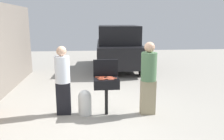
{
  "coord_description": "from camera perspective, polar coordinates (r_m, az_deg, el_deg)",
  "views": [
    {
      "loc": [
        -0.11,
        -5.3,
        2.26
      ],
      "look_at": [
        0.43,
        0.44,
        1.0
      ],
      "focal_mm": 36.75,
      "sensor_mm": 36.0,
      "label": 1
    }
  ],
  "objects": [
    {
      "name": "hot_dog_0",
      "position": [
        5.51,
        -3.5,
        -1.8
      ],
      "size": [
        0.13,
        0.04,
        0.03
      ],
      "primitive_type": "cylinder",
      "rotation": [
        0.0,
        1.57,
        -0.12
      ],
      "color": "#B74C33",
      "rests_on": "bbq_grill"
    },
    {
      "name": "bbq_grill",
      "position": [
        5.46,
        -1.42,
        -3.59
      ],
      "size": [
        0.6,
        0.44,
        0.9
      ],
      "color": "black",
      "rests_on": "ground"
    },
    {
      "name": "hot_dog_13",
      "position": [
        5.37,
        -1.51,
        -2.16
      ],
      "size": [
        0.13,
        0.03,
        0.03
      ],
      "primitive_type": "cylinder",
      "rotation": [
        0.0,
        1.57,
        0.02
      ],
      "color": "#C6593D",
      "rests_on": "bbq_grill"
    },
    {
      "name": "parked_minivan",
      "position": [
        10.8,
        1.45,
        5.73
      ],
      "size": [
        2.18,
        4.48,
        2.02
      ],
      "rotation": [
        0.0,
        0.0,
        3.1
      ],
      "color": "black",
      "rests_on": "ground"
    },
    {
      "name": "hot_dog_1",
      "position": [
        5.39,
        0.49,
        -2.11
      ],
      "size": [
        0.13,
        0.04,
        0.03
      ],
      "primitive_type": "cylinder",
      "rotation": [
        0.0,
        1.57,
        0.1
      ],
      "color": "#C6593D",
      "rests_on": "bbq_grill"
    },
    {
      "name": "person_left",
      "position": [
        5.57,
        -12.18,
        -2.0
      ],
      "size": [
        0.35,
        0.35,
        1.67
      ],
      "rotation": [
        0.0,
        0.0,
        -0.22
      ],
      "color": "black",
      "rests_on": "ground"
    },
    {
      "name": "hot_dog_8",
      "position": [
        5.41,
        -0.49,
        -2.06
      ],
      "size": [
        0.13,
        0.03,
        0.03
      ],
      "primitive_type": "cylinder",
      "rotation": [
        0.0,
        1.57,
        0.01
      ],
      "color": "#C6593D",
      "rests_on": "bbq_grill"
    },
    {
      "name": "hot_dog_4",
      "position": [
        5.33,
        -1.69,
        -2.26
      ],
      "size": [
        0.13,
        0.04,
        0.03
      ],
      "primitive_type": "cylinder",
      "rotation": [
        0.0,
        1.57,
        0.1
      ],
      "color": "#AD4228",
      "rests_on": "bbq_grill"
    },
    {
      "name": "hot_dog_11",
      "position": [
        5.45,
        -0.06,
        -1.94
      ],
      "size": [
        0.13,
        0.03,
        0.03
      ],
      "primitive_type": "cylinder",
      "rotation": [
        0.0,
        1.57,
        0.05
      ],
      "color": "#AD4228",
      "rests_on": "bbq_grill"
    },
    {
      "name": "grill_lid_open",
      "position": [
        5.59,
        -1.6,
        0.49
      ],
      "size": [
        0.6,
        0.05,
        0.42
      ],
      "primitive_type": "cube",
      "color": "black",
      "rests_on": "bbq_grill"
    },
    {
      "name": "person_right",
      "position": [
        5.53,
        9.08,
        -1.45
      ],
      "size": [
        0.37,
        0.37,
        1.77
      ],
      "rotation": [
        0.0,
        0.0,
        3.25
      ],
      "color": "gray",
      "rests_on": "ground"
    },
    {
      "name": "hot_dog_2",
      "position": [
        5.49,
        -0.9,
        -1.84
      ],
      "size": [
        0.13,
        0.03,
        0.03
      ],
      "primitive_type": "cylinder",
      "rotation": [
        0.0,
        1.57,
        -0.03
      ],
      "color": "#C6593D",
      "rests_on": "bbq_grill"
    },
    {
      "name": "ground_plane",
      "position": [
        5.76,
        -3.94,
        -10.8
      ],
      "size": [
        24.0,
        24.0,
        0.0
      ],
      "primitive_type": "plane",
      "color": "#9E998E"
    },
    {
      "name": "hot_dog_9",
      "position": [
        5.54,
        -0.55,
        -1.71
      ],
      "size": [
        0.13,
        0.03,
        0.03
      ],
      "primitive_type": "cylinder",
      "rotation": [
        0.0,
        1.57,
        0.02
      ],
      "color": "#B74C33",
      "rests_on": "bbq_grill"
    },
    {
      "name": "hot_dog_7",
      "position": [
        5.41,
        -2.67,
        -2.06
      ],
      "size": [
        0.13,
        0.04,
        0.03
      ],
      "primitive_type": "cylinder",
      "rotation": [
        0.0,
        1.57,
        0.07
      ],
      "color": "#AD4228",
      "rests_on": "bbq_grill"
    },
    {
      "name": "hot_dog_3",
      "position": [
        5.32,
        -0.34,
        -2.29
      ],
      "size": [
        0.13,
        0.03,
        0.03
      ],
      "primitive_type": "cylinder",
      "rotation": [
        0.0,
        1.57,
        0.07
      ],
      "color": "#C6593D",
      "rests_on": "bbq_grill"
    },
    {
      "name": "propane_tank",
      "position": [
        5.63,
        -6.78,
        -7.9
      ],
      "size": [
        0.32,
        0.32,
        0.62
      ],
      "color": "silver",
      "rests_on": "ground"
    },
    {
      "name": "hot_dog_12",
      "position": [
        5.29,
        -0.2,
        -2.38
      ],
      "size": [
        0.13,
        0.03,
        0.03
      ],
      "primitive_type": "cylinder",
      "rotation": [
        0.0,
        1.57,
        -0.05
      ],
      "color": "#C6593D",
      "rests_on": "bbq_grill"
    },
    {
      "name": "hot_dog_5",
      "position": [
        5.48,
        -2.65,
        -1.88
      ],
      "size": [
        0.13,
        0.03,
        0.03
      ],
      "primitive_type": "cylinder",
      "rotation": [
        0.0,
        1.57,
        -0.01
      ],
      "color": "#AD4228",
      "rests_on": "bbq_grill"
    },
    {
      "name": "hot_dog_14",
      "position": [
        5.28,
        -2.59,
        -2.43
      ],
      "size": [
        0.13,
        0.03,
        0.03
      ],
      "primitive_type": "cylinder",
      "rotation": [
        0.0,
        1.57,
        0.01
      ],
      "color": "#AD4228",
      "rests_on": "bbq_grill"
    },
    {
      "name": "hot_dog_6",
      "position": [
        5.36,
        -2.96,
        -2.19
      ],
      "size": [
        0.13,
        0.03,
        0.03
      ],
      "primitive_type": "cylinder",
      "rotation": [
        0.0,
        1.57,
        -0.06
      ],
      "color": "#AD4228",
      "rests_on": "bbq_grill"
    },
    {
      "name": "hot_dog_10",
      "position": [
        5.55,
        -2.29,
        -1.69
      ],
      "size": [
        0.13,
        0.03,
        0.03
      ],
      "primitive_type": "cylinder",
      "rotation": [
        0.0,
        1.57,
        -0.0
      ],
      "color": "#AD4228",
      "rests_on": "bbq_grill"
    }
  ]
}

